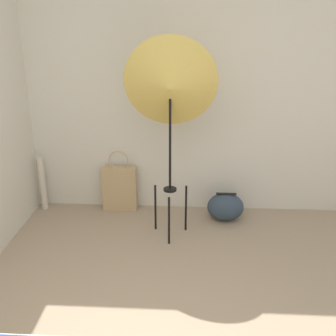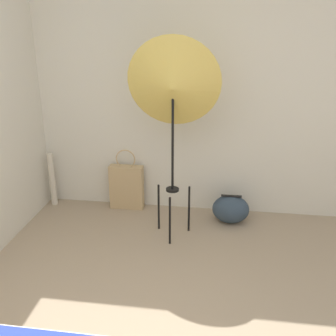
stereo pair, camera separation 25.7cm
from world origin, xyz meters
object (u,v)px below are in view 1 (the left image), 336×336
duffel_bag (225,207)px  tote_bag (120,188)px  paper_roll (42,183)px  photo_umbrella (170,87)px

duffel_bag → tote_bag: bearing=171.1°
tote_bag → paper_roll: tote_bag is taller
paper_roll → tote_bag: bearing=2.4°
photo_umbrella → tote_bag: size_ratio=2.74×
tote_bag → duffel_bag: (1.10, -0.17, -0.10)m
photo_umbrella → tote_bag: (-0.55, 0.49, -1.14)m
paper_roll → duffel_bag: bearing=-4.1°
paper_roll → photo_umbrella: bearing=-18.5°
duffel_bag → paper_roll: bearing=175.9°
photo_umbrella → tote_bag: 1.36m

